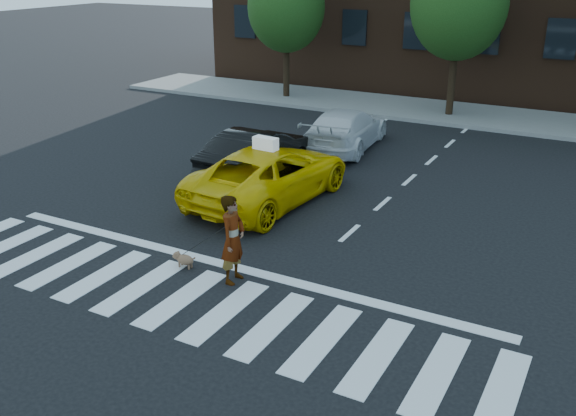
{
  "coord_description": "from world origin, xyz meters",
  "views": [
    {
      "loc": [
        6.96,
        -8.53,
        6.16
      ],
      "look_at": [
        0.86,
        2.69,
        1.1
      ],
      "focal_mm": 40.0,
      "sensor_mm": 36.0,
      "label": 1
    }
  ],
  "objects": [
    {
      "name": "taxi",
      "position": [
        -1.17,
        5.42,
        0.73
      ],
      "size": [
        2.83,
        5.46,
        1.47
      ],
      "primitive_type": "imported",
      "rotation": [
        0.0,
        0.0,
        3.07
      ],
      "color": "#E1B604",
      "rests_on": "ground"
    },
    {
      "name": "taxi_sign",
      "position": [
        -1.17,
        5.22,
        1.63
      ],
      "size": [
        0.67,
        0.33,
        0.32
      ],
      "primitive_type": "cube",
      "rotation": [
        0.0,
        0.0,
        3.07
      ],
      "color": "white",
      "rests_on": "taxi"
    },
    {
      "name": "black_sedan",
      "position": [
        -2.51,
        7.0,
        0.72
      ],
      "size": [
        1.72,
        4.41,
        1.43
      ],
      "primitive_type": "imported",
      "rotation": [
        0.0,
        0.0,
        3.09
      ],
      "color": "black",
      "rests_on": "ground"
    },
    {
      "name": "ground",
      "position": [
        0.0,
        0.0,
        0.0
      ],
      "size": [
        120.0,
        120.0,
        0.0
      ],
      "primitive_type": "plane",
      "color": "black",
      "rests_on": "ground"
    },
    {
      "name": "sidewalk_far",
      "position": [
        0.0,
        17.5,
        0.07
      ],
      "size": [
        30.0,
        4.0,
        0.15
      ],
      "primitive_type": "cube",
      "color": "slate",
      "rests_on": "ground"
    },
    {
      "name": "crosswalk",
      "position": [
        0.0,
        0.0,
        0.01
      ],
      "size": [
        13.0,
        2.4,
        0.01
      ],
      "primitive_type": "cube",
      "color": "silver",
      "rests_on": "ground"
    },
    {
      "name": "dog",
      "position": [
        -0.78,
        1.1,
        0.19
      ],
      "size": [
        0.57,
        0.25,
        0.32
      ],
      "rotation": [
        0.0,
        0.0,
        0.08
      ],
      "color": "#996A4E",
      "rests_on": "ground"
    },
    {
      "name": "stop_line",
      "position": [
        0.0,
        1.6,
        0.01
      ],
      "size": [
        12.0,
        0.3,
        0.01
      ],
      "primitive_type": "cube",
      "color": "silver",
      "rests_on": "ground"
    },
    {
      "name": "white_suv",
      "position": [
        -1.4,
        10.92,
        0.68
      ],
      "size": [
        2.38,
        4.88,
        1.37
      ],
      "primitive_type": "imported",
      "rotation": [
        0.0,
        0.0,
        3.24
      ],
      "color": "silver",
      "rests_on": "ground"
    },
    {
      "name": "woman",
      "position": [
        0.49,
        1.1,
        0.92
      ],
      "size": [
        0.49,
        0.7,
        1.84
      ],
      "primitive_type": "imported",
      "rotation": [
        0.0,
        0.0,
        1.64
      ],
      "color": "#999999",
      "rests_on": "ground"
    }
  ]
}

